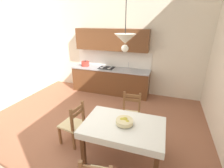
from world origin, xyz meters
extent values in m
cube|color=#935B42|center=(0.00, 0.00, -0.05)|extent=(6.14, 6.13, 0.10)
cube|color=silver|center=(0.00, 2.83, 2.10)|extent=(6.14, 0.12, 4.20)
cube|color=brown|center=(-0.23, 2.46, 0.43)|extent=(2.71, 0.60, 0.86)
cube|color=#9E9EA3|center=(-0.23, 2.45, 0.88)|extent=(2.74, 0.63, 0.04)
cube|color=white|center=(-0.23, 2.75, 1.18)|extent=(2.71, 0.01, 0.55)
cube|color=brown|center=(-0.23, 2.59, 1.85)|extent=(2.50, 0.34, 0.70)
cube|color=black|center=(-0.23, 2.19, 0.04)|extent=(2.67, 0.02, 0.09)
cylinder|color=silver|center=(0.38, 2.46, 0.90)|extent=(0.34, 0.34, 0.02)
cylinder|color=silver|center=(0.38, 2.60, 1.01)|extent=(0.02, 0.02, 0.22)
cube|color=black|center=(-0.37, 2.46, 0.91)|extent=(0.52, 0.42, 0.01)
cylinder|color=silver|center=(-0.50, 2.36, 0.92)|extent=(0.11, 0.11, 0.01)
cylinder|color=silver|center=(-0.24, 2.36, 0.92)|extent=(0.11, 0.11, 0.01)
cylinder|color=silver|center=(-0.50, 2.56, 0.92)|extent=(0.11, 0.11, 0.01)
cylinder|color=silver|center=(-0.24, 2.56, 0.92)|extent=(0.11, 0.11, 0.01)
cylinder|color=#B2382D|center=(-1.18, 2.44, 0.98)|extent=(0.28, 0.28, 0.15)
cylinder|color=#B2382D|center=(-1.18, 2.44, 1.06)|extent=(0.29, 0.29, 0.02)
sphere|color=black|center=(-1.18, 2.44, 1.08)|extent=(0.04, 0.04, 0.04)
cube|color=#56331C|center=(1.02, -0.31, 0.74)|extent=(1.37, 0.90, 0.02)
cube|color=#56331C|center=(0.42, -0.70, 0.36)|extent=(0.07, 0.07, 0.73)
cube|color=#56331C|center=(1.65, -0.67, 0.36)|extent=(0.07, 0.07, 0.73)
cube|color=#56331C|center=(0.40, 0.05, 0.36)|extent=(0.07, 0.07, 0.73)
cube|color=#56331C|center=(1.63, 0.08, 0.36)|extent=(0.07, 0.07, 0.73)
cube|color=silver|center=(1.02, -0.31, 0.75)|extent=(1.43, 0.96, 0.00)
cube|color=silver|center=(1.03, -0.77, 0.69)|extent=(1.41, 0.04, 0.12)
cube|color=silver|center=(1.01, 0.16, 0.69)|extent=(1.41, 0.04, 0.12)
cube|color=silver|center=(0.32, -0.32, 0.69)|extent=(0.03, 0.93, 0.12)
cube|color=silver|center=(1.73, -0.29, 0.69)|extent=(0.03, 0.93, 0.12)
cube|color=#D1BC89|center=(0.97, 0.50, 0.43)|extent=(0.46, 0.46, 0.04)
cube|color=brown|center=(1.17, 0.33, 0.21)|extent=(0.05, 0.05, 0.41)
cube|color=brown|center=(0.81, 0.30, 0.21)|extent=(0.05, 0.05, 0.41)
cube|color=brown|center=(1.13, 0.69, 0.46)|extent=(0.05, 0.05, 0.93)
cube|color=brown|center=(0.77, 0.66, 0.46)|extent=(0.05, 0.05, 0.93)
cube|color=brown|center=(0.95, 0.67, 0.84)|extent=(0.32, 0.05, 0.07)
cube|color=brown|center=(0.95, 0.67, 0.74)|extent=(0.32, 0.05, 0.07)
cube|color=#D1BC89|center=(-0.11, -0.23, 0.43)|extent=(0.47, 0.47, 0.04)
cube|color=brown|center=(-0.31, -0.39, 0.21)|extent=(0.05, 0.05, 0.41)
cube|color=brown|center=(-0.26, -0.03, 0.21)|extent=(0.05, 0.05, 0.41)
cube|color=brown|center=(0.05, -0.43, 0.46)|extent=(0.05, 0.05, 0.93)
cube|color=brown|center=(0.09, -0.07, 0.46)|extent=(0.05, 0.05, 0.93)
cube|color=brown|center=(0.07, -0.25, 0.84)|extent=(0.06, 0.32, 0.07)
cube|color=brown|center=(0.07, -0.25, 0.74)|extent=(0.06, 0.32, 0.07)
cylinder|color=beige|center=(1.04, -0.30, 0.77)|extent=(0.17, 0.17, 0.02)
cylinder|color=beige|center=(1.04, -0.30, 0.81)|extent=(0.30, 0.30, 0.07)
sphere|color=gold|center=(0.99, -0.29, 0.82)|extent=(0.09, 0.09, 0.09)
sphere|color=gold|center=(1.10, -0.32, 0.82)|extent=(0.08, 0.08, 0.08)
sphere|color=gold|center=(1.04, -0.27, 0.83)|extent=(0.10, 0.10, 0.10)
cylinder|color=black|center=(0.99, -0.24, 2.52)|extent=(0.01, 0.01, 0.57)
cone|color=silver|center=(0.99, -0.24, 2.19)|extent=(0.32, 0.32, 0.14)
sphere|color=white|center=(0.99, -0.24, 2.05)|extent=(0.11, 0.11, 0.11)
camera|label=1|loc=(1.62, -2.59, 2.44)|focal=25.78mm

